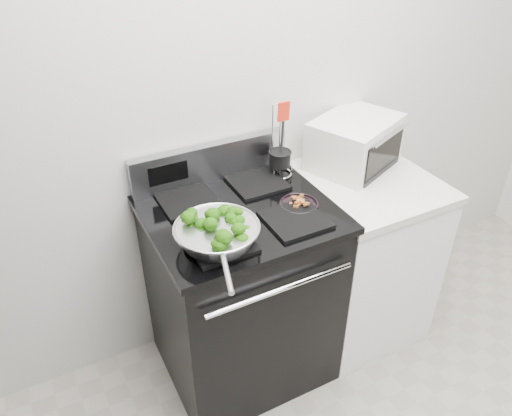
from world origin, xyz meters
TOP-DOWN VIEW (x-y plane):
  - back_wall at (0.00, 1.75)m, footprint 4.00×0.02m
  - gas_range at (-0.30, 1.41)m, footprint 0.79×0.69m
  - counter at (0.39, 1.41)m, footprint 0.62×0.68m
  - skillet at (-0.48, 1.24)m, footprint 0.34×0.52m
  - broccoli_pile at (-0.48, 1.25)m, footprint 0.26×0.26m
  - bacon_plate at (-0.06, 1.33)m, footprint 0.17×0.17m
  - utensil_holder at (0.00, 1.61)m, footprint 0.12×0.12m
  - toaster_oven at (0.41, 1.57)m, footprint 0.52×0.47m

SIDE VIEW (x-z plane):
  - counter at x=0.39m, z-range 0.00..0.92m
  - gas_range at x=-0.30m, z-range -0.08..1.05m
  - bacon_plate at x=-0.06m, z-range 0.95..0.99m
  - skillet at x=-0.48m, z-range 0.97..1.04m
  - utensil_holder at x=0.00m, z-range 0.83..1.20m
  - broccoli_pile at x=-0.48m, z-range 0.98..1.07m
  - toaster_oven at x=0.41m, z-range 0.92..1.17m
  - back_wall at x=0.00m, z-range 0.00..2.70m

